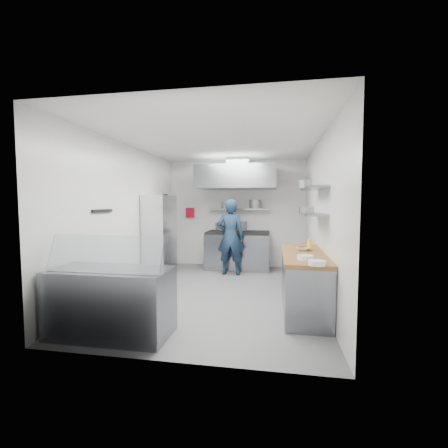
% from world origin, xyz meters
% --- Properties ---
extents(floor, '(5.00, 5.00, 0.00)m').
position_xyz_m(floor, '(0.00, 0.00, 0.00)').
color(floor, '#515153').
rests_on(floor, ground).
extents(ceiling, '(5.00, 5.00, 0.00)m').
position_xyz_m(ceiling, '(0.00, 0.00, 2.80)').
color(ceiling, silver).
rests_on(ceiling, wall_back).
extents(wall_back, '(3.60, 2.80, 0.02)m').
position_xyz_m(wall_back, '(0.00, 2.50, 1.40)').
color(wall_back, white).
rests_on(wall_back, floor).
extents(wall_front, '(3.60, 2.80, 0.02)m').
position_xyz_m(wall_front, '(0.00, -2.50, 1.40)').
color(wall_front, white).
rests_on(wall_front, floor).
extents(wall_left, '(2.80, 5.00, 0.02)m').
position_xyz_m(wall_left, '(-1.80, 0.00, 1.40)').
color(wall_left, white).
rests_on(wall_left, floor).
extents(wall_right, '(2.80, 5.00, 0.02)m').
position_xyz_m(wall_right, '(1.80, 0.00, 1.40)').
color(wall_right, white).
rests_on(wall_right, floor).
extents(gas_range, '(1.60, 0.80, 0.90)m').
position_xyz_m(gas_range, '(0.10, 2.10, 0.45)').
color(gas_range, gray).
rests_on(gas_range, floor).
extents(cooktop, '(1.57, 0.78, 0.06)m').
position_xyz_m(cooktop, '(0.10, 2.10, 0.93)').
color(cooktop, black).
rests_on(cooktop, gas_range).
extents(stock_pot_left, '(0.27, 0.27, 0.20)m').
position_xyz_m(stock_pot_left, '(-0.41, 2.43, 1.06)').
color(stock_pot_left, slate).
rests_on(stock_pot_left, cooktop).
extents(stock_pot_mid, '(0.30, 0.30, 0.24)m').
position_xyz_m(stock_pot_mid, '(0.15, 2.45, 1.08)').
color(stock_pot_mid, slate).
rests_on(stock_pot_mid, cooktop).
extents(over_range_shelf, '(1.60, 0.30, 0.04)m').
position_xyz_m(over_range_shelf, '(0.10, 2.34, 1.52)').
color(over_range_shelf, gray).
rests_on(over_range_shelf, wall_back).
extents(shelf_pot_a, '(0.27, 0.27, 0.18)m').
position_xyz_m(shelf_pot_a, '(-0.20, 2.15, 1.63)').
color(shelf_pot_a, slate).
rests_on(shelf_pot_a, over_range_shelf).
extents(shelf_pot_b, '(0.30, 0.30, 0.22)m').
position_xyz_m(shelf_pot_b, '(0.52, 2.27, 1.65)').
color(shelf_pot_b, slate).
rests_on(shelf_pot_b, over_range_shelf).
extents(extractor_hood, '(1.90, 1.15, 0.55)m').
position_xyz_m(extractor_hood, '(0.10, 1.93, 2.30)').
color(extractor_hood, gray).
rests_on(extractor_hood, wall_back).
extents(hood_duct, '(0.55, 0.55, 0.24)m').
position_xyz_m(hood_duct, '(0.10, 2.15, 2.68)').
color(hood_duct, slate).
rests_on(hood_duct, extractor_hood).
extents(red_firebox, '(0.22, 0.10, 0.26)m').
position_xyz_m(red_firebox, '(-1.25, 2.44, 1.42)').
color(red_firebox, '#AA0D22').
rests_on(red_firebox, wall_back).
extents(chef, '(0.65, 0.44, 1.77)m').
position_xyz_m(chef, '(0.01, 1.47, 0.89)').
color(chef, '#14273D').
rests_on(chef, floor).
extents(wire_rack, '(0.50, 0.90, 1.85)m').
position_xyz_m(wire_rack, '(-1.53, 0.96, 0.93)').
color(wire_rack, silver).
rests_on(wire_rack, floor).
extents(rack_bin_a, '(0.15, 0.19, 0.17)m').
position_xyz_m(rack_bin_a, '(-1.53, 1.11, 0.80)').
color(rack_bin_a, white).
rests_on(rack_bin_a, wire_rack).
extents(rack_bin_b, '(0.14, 0.18, 0.16)m').
position_xyz_m(rack_bin_b, '(-1.53, 1.26, 1.30)').
color(rack_bin_b, yellow).
rests_on(rack_bin_b, wire_rack).
extents(rack_jar, '(0.12, 0.12, 0.18)m').
position_xyz_m(rack_jar, '(-1.48, 1.22, 1.80)').
color(rack_jar, black).
rests_on(rack_jar, wire_rack).
extents(knife_strip, '(0.04, 0.55, 0.05)m').
position_xyz_m(knife_strip, '(-1.78, -0.90, 1.55)').
color(knife_strip, black).
rests_on(knife_strip, wall_left).
extents(prep_counter_base, '(0.62, 2.00, 0.84)m').
position_xyz_m(prep_counter_base, '(1.48, -0.60, 0.42)').
color(prep_counter_base, gray).
rests_on(prep_counter_base, floor).
extents(prep_counter_top, '(0.65, 2.04, 0.06)m').
position_xyz_m(prep_counter_top, '(1.48, -0.60, 0.87)').
color(prep_counter_top, brown).
rests_on(prep_counter_top, prep_counter_base).
extents(plate_stack_a, '(0.21, 0.21, 0.06)m').
position_xyz_m(plate_stack_a, '(1.55, -1.57, 0.93)').
color(plate_stack_a, white).
rests_on(plate_stack_a, prep_counter_top).
extents(plate_stack_b, '(0.23, 0.23, 0.06)m').
position_xyz_m(plate_stack_b, '(1.45, -1.20, 0.93)').
color(plate_stack_b, white).
rests_on(plate_stack_b, prep_counter_top).
extents(copper_pan, '(0.15, 0.15, 0.06)m').
position_xyz_m(copper_pan, '(1.48, -0.37, 0.93)').
color(copper_pan, '#D1653B').
rests_on(copper_pan, prep_counter_top).
extents(squeeze_bottle, '(0.06, 0.06, 0.18)m').
position_xyz_m(squeeze_bottle, '(1.59, -0.33, 0.99)').
color(squeeze_bottle, yellow).
rests_on(squeeze_bottle, prep_counter_top).
extents(mixing_bowl, '(0.27, 0.27, 0.05)m').
position_xyz_m(mixing_bowl, '(1.49, -0.39, 0.93)').
color(mixing_bowl, white).
rests_on(mixing_bowl, prep_counter_top).
extents(wall_shelf_lower, '(0.30, 1.30, 0.04)m').
position_xyz_m(wall_shelf_lower, '(1.64, -0.30, 1.50)').
color(wall_shelf_lower, gray).
rests_on(wall_shelf_lower, wall_right).
extents(wall_shelf_upper, '(0.30, 1.30, 0.04)m').
position_xyz_m(wall_shelf_upper, '(1.64, -0.30, 1.92)').
color(wall_shelf_upper, gray).
rests_on(wall_shelf_upper, wall_right).
extents(shelf_pot_c, '(0.23, 0.23, 0.10)m').
position_xyz_m(shelf_pot_c, '(1.50, -0.67, 1.57)').
color(shelf_pot_c, slate).
rests_on(shelf_pot_c, wall_shelf_lower).
extents(shelf_pot_d, '(0.26, 0.26, 0.14)m').
position_xyz_m(shelf_pot_d, '(1.55, 0.13, 2.01)').
color(shelf_pot_d, slate).
rests_on(shelf_pot_d, wall_shelf_upper).
extents(display_case, '(1.50, 0.70, 0.85)m').
position_xyz_m(display_case, '(-1.00, -2.00, 0.42)').
color(display_case, gray).
rests_on(display_case, floor).
extents(display_glass, '(1.47, 0.19, 0.42)m').
position_xyz_m(display_glass, '(-1.00, -2.12, 1.07)').
color(display_glass, silver).
rests_on(display_glass, display_case).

